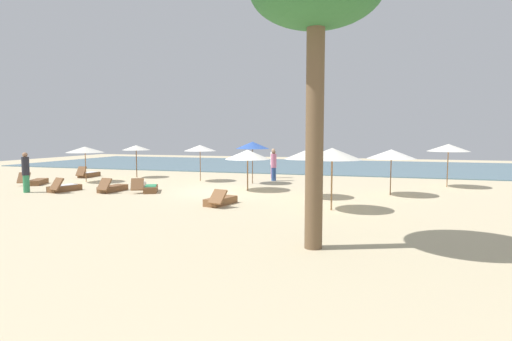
% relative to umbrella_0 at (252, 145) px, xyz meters
% --- Properties ---
extents(ground_plane, '(60.00, 60.00, 0.00)m').
position_rel_umbrella_0_xyz_m(ground_plane, '(-0.43, -3.50, -2.13)').
color(ground_plane, beige).
extents(ocean_water, '(48.00, 16.00, 0.06)m').
position_rel_umbrella_0_xyz_m(ocean_water, '(-0.43, 13.50, -2.10)').
color(ocean_water, slate).
rests_on(ocean_water, ground_plane).
extents(umbrella_0, '(1.86, 1.86, 2.33)m').
position_rel_umbrella_0_xyz_m(umbrella_0, '(0.00, 0.00, 0.00)').
color(umbrella_0, brown).
rests_on(umbrella_0, ground_plane).
extents(umbrella_1, '(2.10, 2.10, 2.03)m').
position_rel_umbrella_0_xyz_m(umbrella_1, '(-9.37, -2.12, -0.27)').
color(umbrella_1, brown).
rests_on(umbrella_1, ground_plane).
extents(umbrella_2, '(2.19, 2.19, 1.98)m').
position_rel_umbrella_0_xyz_m(umbrella_2, '(0.60, -2.70, -0.38)').
color(umbrella_2, brown).
rests_on(umbrella_2, ground_plane).
extents(umbrella_3, '(1.94, 1.94, 2.07)m').
position_rel_umbrella_0_xyz_m(umbrella_3, '(3.76, -4.10, -0.27)').
color(umbrella_3, brown).
rests_on(umbrella_3, ground_plane).
extents(umbrella_4, '(1.76, 1.76, 2.04)m').
position_rel_umbrella_0_xyz_m(umbrella_4, '(-8.05, 0.97, -0.25)').
color(umbrella_4, brown).
rests_on(umbrella_4, ground_plane).
extents(umbrella_5, '(1.87, 1.87, 2.11)m').
position_rel_umbrella_0_xyz_m(umbrella_5, '(-3.29, 0.26, -0.20)').
color(umbrella_5, brown).
rests_on(umbrella_5, ground_plane).
extents(umbrella_6, '(2.14, 2.14, 2.06)m').
position_rel_umbrella_0_xyz_m(umbrella_6, '(7.26, -2.37, -0.28)').
color(umbrella_6, brown).
rests_on(umbrella_6, ground_plane).
extents(umbrella_7, '(2.10, 2.10, 2.24)m').
position_rel_umbrella_0_xyz_m(umbrella_7, '(10.12, 1.48, -0.09)').
color(umbrella_7, olive).
rests_on(umbrella_7, ground_plane).
extents(umbrella_8, '(2.10, 2.10, 2.25)m').
position_rel_umbrella_0_xyz_m(umbrella_8, '(5.15, -6.82, -0.09)').
color(umbrella_8, olive).
rests_on(umbrella_8, ground_plane).
extents(lounger_0, '(1.31, 1.77, 0.69)m').
position_rel_umbrella_0_xyz_m(lounger_0, '(-3.66, -4.65, -1.96)').
color(lounger_0, brown).
rests_on(lounger_0, ground_plane).
extents(lounger_1, '(0.64, 1.67, 0.73)m').
position_rel_umbrella_0_xyz_m(lounger_1, '(-11.09, 0.18, -1.95)').
color(lounger_1, brown).
rests_on(lounger_1, ground_plane).
extents(lounger_2, '(1.24, 1.76, 0.71)m').
position_rel_umbrella_0_xyz_m(lounger_2, '(-11.10, -3.94, -1.96)').
color(lounger_2, brown).
rests_on(lounger_2, ground_plane).
extents(lounger_3, '(0.96, 1.79, 0.67)m').
position_rel_umbrella_0_xyz_m(lounger_3, '(0.90, -6.97, -1.96)').
color(lounger_3, brown).
rests_on(lounger_3, ground_plane).
extents(lounger_4, '(0.73, 1.72, 0.71)m').
position_rel_umbrella_0_xyz_m(lounger_4, '(-5.44, -5.07, -1.96)').
color(lounger_4, brown).
rests_on(lounger_4, ground_plane).
extents(lounger_5, '(0.98, 1.76, 0.72)m').
position_rel_umbrella_0_xyz_m(lounger_5, '(-7.71, -5.67, -1.95)').
color(lounger_5, brown).
rests_on(lounger_5, ground_plane).
extents(person_0, '(0.38, 0.38, 1.79)m').
position_rel_umbrella_0_xyz_m(person_0, '(0.78, 1.67, -1.22)').
color(person_0, '#2D4C8C').
rests_on(person_0, ground_plane).
extents(person_1, '(0.35, 0.35, 1.90)m').
position_rel_umbrella_0_xyz_m(person_1, '(-9.12, -6.49, -1.16)').
color(person_1, '#338C59').
rests_on(person_1, ground_plane).
extents(person_2, '(0.38, 0.38, 1.84)m').
position_rel_umbrella_0_xyz_m(person_2, '(0.34, 3.25, -1.20)').
color(person_2, '#D17299').
rests_on(person_2, ground_plane).
extents(dog, '(0.33, 0.65, 0.30)m').
position_rel_umbrella_0_xyz_m(dog, '(-5.08, -3.00, -1.97)').
color(dog, silver).
rests_on(dog, ground_plane).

